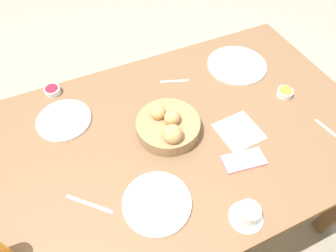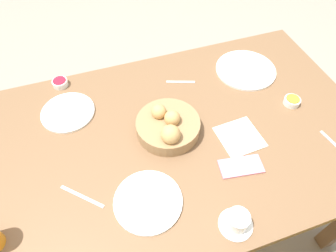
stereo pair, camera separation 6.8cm
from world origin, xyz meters
The scene contains 13 objects.
ground_plane centered at (0.00, 0.00, 0.00)m, with size 10.00×10.00×0.00m, color gray.
dining_table centered at (0.00, 0.00, 0.65)m, with size 1.49×0.92×0.73m.
bread_basket centered at (0.03, -0.02, 0.77)m, with size 0.24×0.24×0.11m.
plate_near_left centered at (-0.41, -0.24, 0.74)m, with size 0.27×0.27×0.01m.
plate_near_right centered at (0.38, -0.24, 0.74)m, with size 0.21×0.21×0.01m.
plate_far_center centered at (0.18, 0.22, 0.74)m, with size 0.22×0.22×0.01m.
coffee_cup centered at (-0.05, 0.38, 0.76)m, with size 0.11×0.11×0.06m.
jam_bowl_berry centered at (0.39, -0.41, 0.75)m, with size 0.06×0.06×0.03m.
jam_bowl_honey centered at (-0.49, 0.00, 0.75)m, with size 0.06×0.06×0.03m.
fork_silver centered at (0.38, 0.14, 0.74)m, with size 0.13×0.12×0.00m.
spoon_coffee centered at (-0.11, -0.26, 0.74)m, with size 0.12×0.05×0.00m.
napkin centered at (-0.22, 0.09, 0.74)m, with size 0.16×0.16×0.00m.
cell_phone centered at (-0.16, 0.20, 0.74)m, with size 0.16×0.10×0.01m.
Camera 2 is at (0.25, 0.63, 1.64)m, focal length 32.00 mm.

